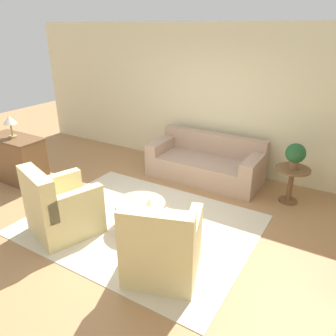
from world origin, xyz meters
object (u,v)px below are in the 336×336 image
at_px(couch, 206,163).
at_px(armchair_left, 60,209).
at_px(armchair_right, 162,248).
at_px(dresser, 17,159).
at_px(potted_plant_on_side_table, 295,154).
at_px(side_table, 291,179).
at_px(table_lamp, 10,121).
at_px(ottoman_table, 140,211).

relative_size(couch, armchair_left, 2.00).
bearing_deg(armchair_right, dresser, 167.98).
bearing_deg(potted_plant_on_side_table, armchair_left, -134.67).
distance_m(side_table, potted_plant_on_side_table, 0.43).
xyz_separation_m(couch, potted_plant_on_side_table, (1.60, -0.13, 0.55)).
relative_size(side_table, table_lamp, 1.53).
distance_m(armchair_right, ottoman_table, 1.06).
relative_size(armchair_left, side_table, 1.74).
distance_m(side_table, dresser, 4.90).
bearing_deg(table_lamp, side_table, 21.66).
distance_m(couch, side_table, 1.61).
relative_size(side_table, potted_plant_on_side_table, 1.45).
bearing_deg(dresser, armchair_left, -21.42).
relative_size(couch, armchair_right, 2.00).
bearing_deg(ottoman_table, table_lamp, 178.04).
bearing_deg(armchair_left, table_lamp, 158.58).
height_order(armchair_right, ottoman_table, armchair_right).
bearing_deg(table_lamp, potted_plant_on_side_table, 21.66).
bearing_deg(dresser, armchair_right, -12.02).
xyz_separation_m(ottoman_table, potted_plant_on_side_table, (1.68, 1.91, 0.58)).
bearing_deg(potted_plant_on_side_table, side_table, 135.00).
relative_size(couch, dresser, 1.87).
distance_m(armchair_right, dresser, 3.75).
height_order(armchair_left, dresser, armchair_left).
distance_m(ottoman_table, side_table, 2.55).
relative_size(armchair_left, potted_plant_on_side_table, 2.53).
height_order(dresser, table_lamp, table_lamp).
bearing_deg(ottoman_table, armchair_left, -142.18).
distance_m(ottoman_table, potted_plant_on_side_table, 2.61).
height_order(armchair_right, side_table, armchair_right).
bearing_deg(dresser, table_lamp, 180.00).
height_order(ottoman_table, table_lamp, table_lamp).
height_order(couch, armchair_left, armchair_left).
xyz_separation_m(side_table, dresser, (-4.55, -1.81, 0.03)).
bearing_deg(armchair_left, couch, 70.54).
bearing_deg(ottoman_table, armchair_right, -40.62).
relative_size(armchair_right, table_lamp, 2.66).
bearing_deg(couch, potted_plant_on_side_table, -4.81).
bearing_deg(couch, table_lamp, -146.68).
bearing_deg(armchair_left, dresser, 158.58).
bearing_deg(ottoman_table, potted_plant_on_side_table, 48.61).
height_order(armchair_left, potted_plant_on_side_table, potted_plant_on_side_table).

